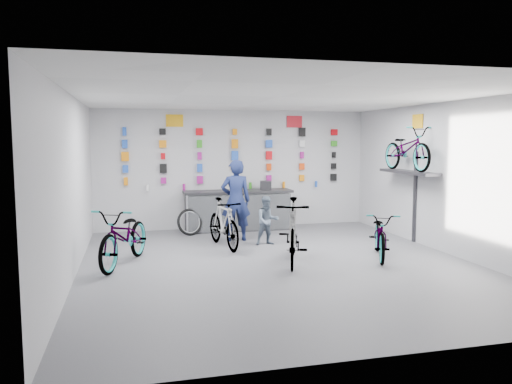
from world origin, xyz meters
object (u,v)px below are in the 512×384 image
object	(u,v)px
clerk	(236,200)
bike_service	(223,223)
bike_right	(381,235)
customer	(267,221)
bike_center	(293,231)
counter	(238,211)
bike_left	(125,236)

from	to	relation	value
clerk	bike_service	bearing A→B (deg)	63.80
bike_right	customer	size ratio (longest dim) A/B	1.64
clerk	bike_center	bearing A→B (deg)	108.75
counter	bike_left	bearing A→B (deg)	-132.71
clerk	counter	bearing A→B (deg)	-99.69
counter	customer	xyz separation A→B (m)	(0.25, -1.86, 0.04)
bike_service	clerk	xyz separation A→B (m)	(0.40, 0.68, 0.39)
bike_center	clerk	bearing A→B (deg)	123.25
bike_left	bike_service	world-z (taller)	bike_left
counter	bike_right	bearing A→B (deg)	-60.22
bike_right	customer	distance (m)	2.45
bike_center	bike_left	bearing A→B (deg)	-172.81
counter	bike_service	world-z (taller)	bike_service
bike_left	clerk	xyz separation A→B (m)	(2.38, 1.68, 0.37)
counter	bike_right	world-z (taller)	counter
bike_right	clerk	distance (m)	3.31
counter	clerk	world-z (taller)	clerk
counter	bike_right	size ratio (longest dim) A/B	1.57
bike_left	bike_service	bearing A→B (deg)	48.45
bike_left	clerk	bearing A→B (deg)	56.72
bike_service	customer	world-z (taller)	customer
bike_left	counter	bearing A→B (deg)	68.77
bike_left	bike_service	distance (m)	2.22
bike_service	clerk	distance (m)	0.88
bike_left	bike_center	world-z (taller)	bike_center
bike_left	bike_center	size ratio (longest dim) A/B	1.03
bike_center	bike_right	distance (m)	1.77
bike_left	customer	xyz separation A→B (m)	(2.95, 1.07, -0.01)
counter	bike_left	size ratio (longest dim) A/B	1.33
customer	bike_left	bearing A→B (deg)	-160.37
bike_service	customer	distance (m)	0.97
counter	customer	bearing A→B (deg)	-82.46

